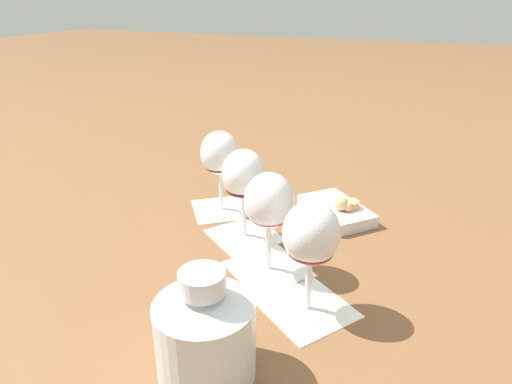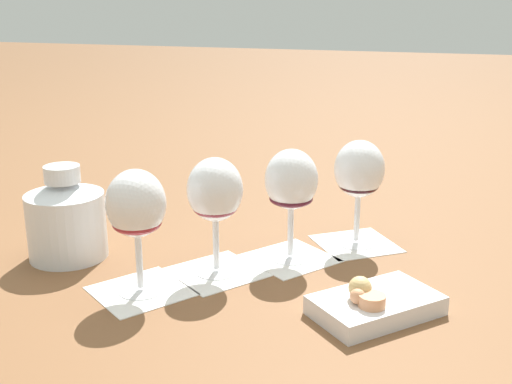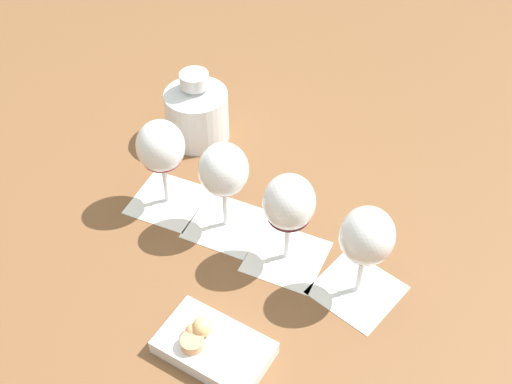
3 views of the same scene
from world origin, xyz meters
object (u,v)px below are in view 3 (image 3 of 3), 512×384
object	(u,v)px
ceramic_vase	(197,111)
wine_glass_1	(224,173)
wine_glass_2	(289,206)
wine_glass_0	(161,150)
wine_glass_3	(366,240)
snack_dish	(212,346)

from	to	relation	value
ceramic_vase	wine_glass_1	bearing A→B (deg)	-86.57
ceramic_vase	wine_glass_2	bearing A→B (deg)	-73.35
wine_glass_0	wine_glass_2	bearing A→B (deg)	-43.09
wine_glass_0	wine_glass_3	distance (m)	0.37
wine_glass_2	ceramic_vase	bearing A→B (deg)	106.65
ceramic_vase	wine_glass_3	bearing A→B (deg)	-65.33
wine_glass_2	ceramic_vase	size ratio (longest dim) A/B	1.17
snack_dish	wine_glass_3	bearing A→B (deg)	15.05
wine_glass_0	snack_dish	xyz separation A→B (m)	(0.03, -0.31, -0.10)
wine_glass_1	wine_glass_2	world-z (taller)	same
wine_glass_3	snack_dish	xyz separation A→B (m)	(-0.24, -0.06, -0.10)
ceramic_vase	snack_dish	bearing A→B (deg)	-95.33
wine_glass_3	wine_glass_1	bearing A→B (deg)	135.25
wine_glass_0	wine_glass_1	xyz separation A→B (m)	(0.09, -0.08, -0.00)
ceramic_vase	snack_dish	xyz separation A→B (m)	(-0.04, -0.48, -0.05)
wine_glass_1	ceramic_vase	world-z (taller)	wine_glass_1
wine_glass_1	wine_glass_3	xyz separation A→B (m)	(0.18, -0.18, -0.00)
wine_glass_1	snack_dish	bearing A→B (deg)	-103.93
wine_glass_3	snack_dish	bearing A→B (deg)	-164.95
wine_glass_2	ceramic_vase	xyz separation A→B (m)	(-0.10, 0.33, -0.06)
wine_glass_3	wine_glass_2	bearing A→B (deg)	136.98
wine_glass_2	snack_dish	bearing A→B (deg)	-133.77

